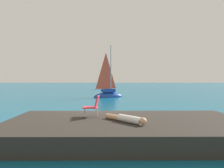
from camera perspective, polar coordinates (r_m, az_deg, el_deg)
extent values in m
plane|color=#0F5675|center=(11.05, -3.33, -9.05)|extent=(160.00, 160.00, 0.00)
cube|color=#2D2823|center=(7.59, 3.77, -11.72)|extent=(8.31, 4.38, 0.59)
cube|color=#2B2421|center=(10.01, 17.71, -10.24)|extent=(1.44, 1.42, 0.77)
cube|color=#2F2621|center=(10.29, 21.32, -9.96)|extent=(1.06, 1.15, 0.69)
ellipsoid|color=#193D99|center=(22.61, -1.00, -3.56)|extent=(3.34, 2.11, 1.09)
cube|color=#193D99|center=(22.56, -1.00, -1.73)|extent=(1.56, 1.19, 0.36)
cylinder|color=#B7B7BC|center=(22.63, -0.29, 4.08)|extent=(0.12, 0.12, 4.94)
cylinder|color=#B2B2B7|center=(22.34, -2.69, -1.34)|extent=(1.89, 0.77, 0.09)
pyramid|color=#DB4C38|center=(22.45, -1.63, 3.60)|extent=(1.50, 0.60, 3.75)
cylinder|color=white|center=(7.04, 4.73, -9.32)|extent=(0.80, 0.81, 0.24)
cylinder|color=tan|center=(7.56, 0.45, -8.79)|extent=(0.62, 0.63, 0.18)
sphere|color=tan|center=(6.69, 8.28, -9.74)|extent=(0.22, 0.22, 0.22)
cube|color=#E03342|center=(8.12, -5.82, -6.21)|extent=(0.55, 0.51, 0.04)
cube|color=#E03342|center=(8.05, -4.00, -4.66)|extent=(0.18, 0.49, 0.45)
cylinder|color=silver|center=(8.19, -7.26, -7.39)|extent=(0.04, 0.04, 0.35)
cylinder|color=silver|center=(8.11, -3.99, -7.47)|extent=(0.04, 0.04, 0.35)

